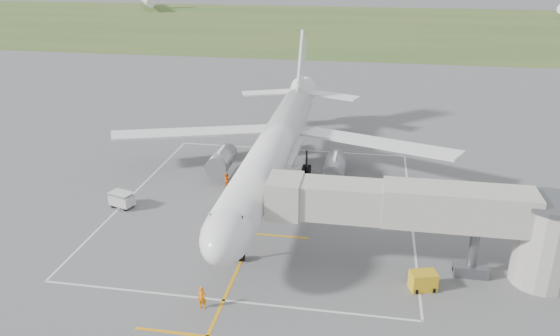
% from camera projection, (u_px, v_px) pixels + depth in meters
% --- Properties ---
extents(ground, '(700.00, 700.00, 0.00)m').
position_uv_depth(ground, '(274.00, 188.00, 57.57)').
color(ground, '#58585A').
rests_on(ground, ground).
extents(grass_strip, '(700.00, 120.00, 0.02)m').
position_uv_depth(grass_strip, '(346.00, 26.00, 176.23)').
color(grass_strip, '#395826').
rests_on(grass_strip, ground).
extents(apron_markings, '(28.20, 60.00, 0.01)m').
position_uv_depth(apron_markings, '(263.00, 213.00, 52.25)').
color(apron_markings, orange).
rests_on(apron_markings, ground).
extents(airliner, '(38.93, 46.75, 13.52)m').
position_uv_depth(airliner, '(275.00, 147.00, 56.60)').
color(airliner, white).
rests_on(airliner, ground).
extents(jet_bridge, '(23.40, 5.00, 7.20)m').
position_uv_depth(jet_bridge, '(446.00, 218.00, 40.97)').
color(jet_bridge, '#A8A497').
rests_on(jet_bridge, ground).
extents(gpu_unit, '(2.17, 1.78, 1.42)m').
position_uv_depth(gpu_unit, '(423.00, 281.00, 40.36)').
color(gpu_unit, gold).
rests_on(gpu_unit, ground).
extents(baggage_cart, '(2.56, 1.98, 1.57)m').
position_uv_depth(baggage_cart, '(122.00, 200.00, 53.08)').
color(baggage_cart, silver).
rests_on(baggage_cart, ground).
extents(ramp_worker_nose, '(0.65, 0.45, 1.71)m').
position_uv_depth(ramp_worker_nose, '(202.00, 298.00, 38.17)').
color(ramp_worker_nose, orange).
rests_on(ramp_worker_nose, ground).
extents(ramp_worker_wing, '(0.95, 0.95, 1.56)m').
position_uv_depth(ramp_worker_wing, '(227.00, 180.00, 57.70)').
color(ramp_worker_wing, '#F95C07').
rests_on(ramp_worker_wing, ground).
extents(distant_aircraft, '(194.04, 29.57, 8.85)m').
position_uv_depth(distant_aircraft, '(356.00, 3.00, 209.23)').
color(distant_aircraft, white).
rests_on(distant_aircraft, ground).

